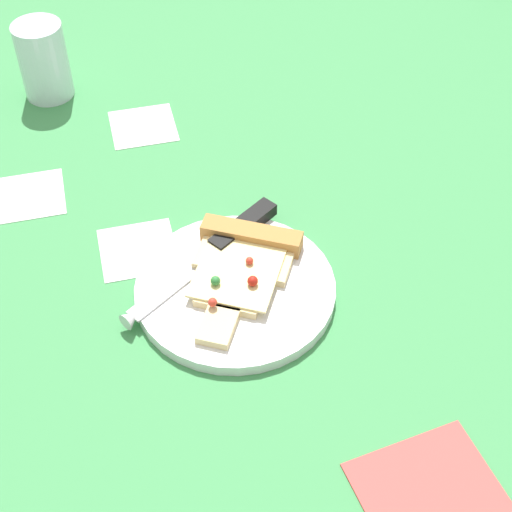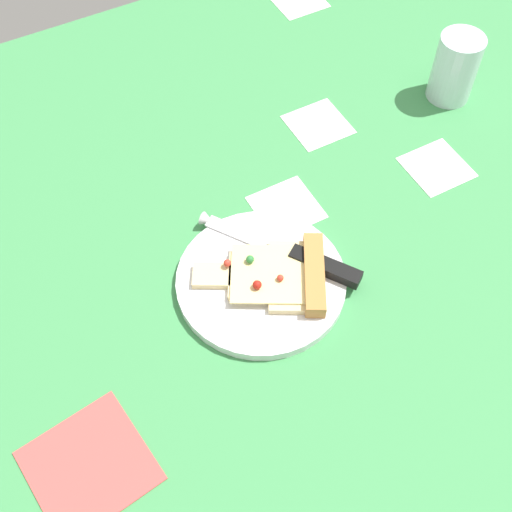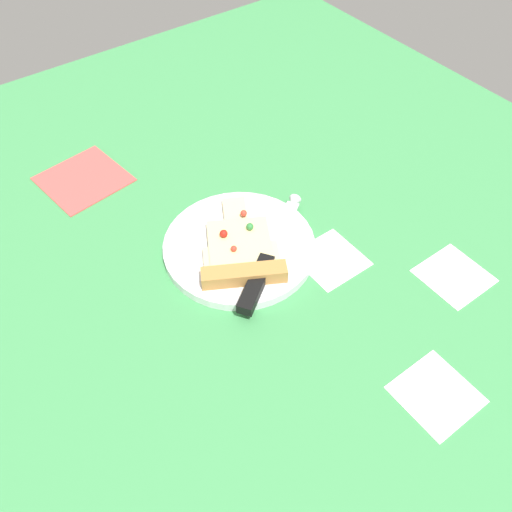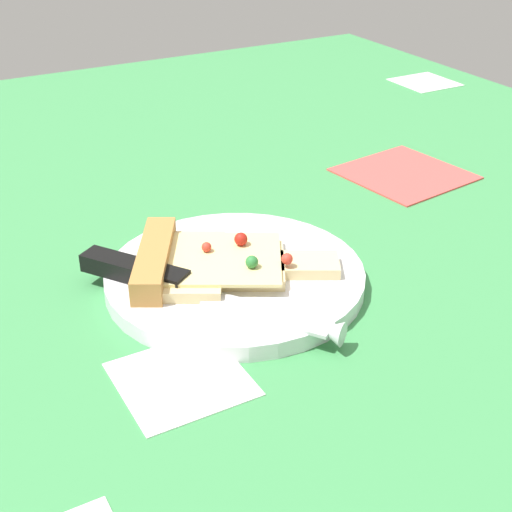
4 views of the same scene
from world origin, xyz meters
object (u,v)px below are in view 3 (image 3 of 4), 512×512
plate (239,247)px  pizza_slice (241,253)px  knife (267,261)px  napkin (83,179)px

plate → pizza_slice: (2.25, -1.26, 1.52)cm
knife → napkin: 37.06cm
plate → napkin: 31.47cm
plate → pizza_slice: pizza_slice is taller
plate → pizza_slice: 3.00cm
knife → pizza_slice: bearing=178.4°
pizza_slice → knife: bearing=-28.1°
napkin → knife: bearing=20.7°
pizza_slice → napkin: 33.19cm
plate → napkin: (-29.02, -12.17, -0.53)cm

